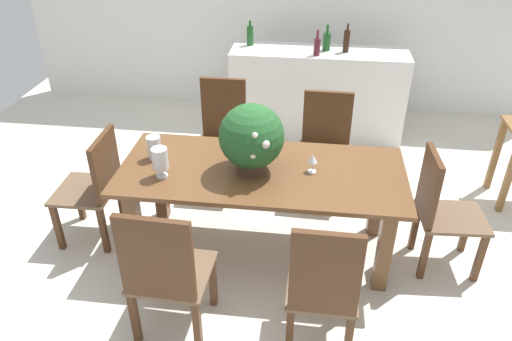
{
  "coord_description": "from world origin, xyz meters",
  "views": [
    {
      "loc": [
        0.34,
        -3.26,
        2.58
      ],
      "look_at": [
        -0.06,
        -0.09,
        0.62
      ],
      "focal_mm": 34.39,
      "sensor_mm": 36.0,
      "label": 1
    }
  ],
  "objects": [
    {
      "name": "flower_centerpiece",
      "position": [
        -0.07,
        -0.28,
        1.0
      ],
      "size": [
        0.46,
        0.46,
        0.5
      ],
      "color": "#4C3828",
      "rests_on": "dining_table"
    },
    {
      "name": "chair_near_left",
      "position": [
        -0.47,
        -1.19,
        0.55
      ],
      "size": [
        0.5,
        0.48,
        1.02
      ],
      "rotation": [
        0.0,
        0.0,
        3.1
      ],
      "color": "#4C2D19",
      "rests_on": "ground"
    },
    {
      "name": "crystal_vase_center_near",
      "position": [
        -0.81,
        -0.21,
        0.84
      ],
      "size": [
        0.1,
        0.1,
        0.18
      ],
      "color": "silver",
      "rests_on": "dining_table"
    },
    {
      "name": "wine_bottle_green",
      "position": [
        -0.38,
        1.9,
        1.07
      ],
      "size": [
        0.07,
        0.07,
        0.26
      ],
      "color": "#194C1E",
      "rests_on": "kitchen_counter"
    },
    {
      "name": "ground_plane",
      "position": [
        0.0,
        0.0,
        0.0
      ],
      "size": [
        7.04,
        7.04,
        0.0
      ],
      "primitive_type": "plane",
      "color": "silver"
    },
    {
      "name": "wine_bottle_clear",
      "position": [
        0.43,
        1.82,
        1.06
      ],
      "size": [
        0.08,
        0.08,
        0.27
      ],
      "color": "#194C1E",
      "rests_on": "kitchen_counter"
    },
    {
      "name": "chair_far_left",
      "position": [
        -0.46,
        0.65,
        0.56
      ],
      "size": [
        0.44,
        0.42,
        1.03
      ],
      "rotation": [
        0.0,
        0.0,
        -0.01
      ],
      "color": "#4C2D19",
      "rests_on": "ground"
    },
    {
      "name": "wine_glass",
      "position": [
        0.36,
        -0.25,
        0.83
      ],
      "size": [
        0.06,
        0.06,
        0.14
      ],
      "color": "silver",
      "rests_on": "dining_table"
    },
    {
      "name": "chair_foot_end",
      "position": [
        1.29,
        -0.27,
        0.52
      ],
      "size": [
        0.49,
        0.43,
        0.95
      ],
      "rotation": [
        0.0,
        0.0,
        1.63
      ],
      "color": "#4C2D19",
      "rests_on": "ground"
    },
    {
      "name": "wine_bottle_dark",
      "position": [
        0.63,
        1.8,
        1.08
      ],
      "size": [
        0.06,
        0.06,
        0.29
      ],
      "color": "black",
      "rests_on": "kitchen_counter"
    },
    {
      "name": "chair_head_end",
      "position": [
        -1.29,
        -0.27,
        0.51
      ],
      "size": [
        0.45,
        0.48,
        0.92
      ],
      "rotation": [
        0.0,
        0.0,
        -1.55
      ],
      "color": "#4C2D19",
      "rests_on": "ground"
    },
    {
      "name": "crystal_vase_left",
      "position": [
        -0.69,
        -0.45,
        0.87
      ],
      "size": [
        0.11,
        0.11,
        0.22
      ],
      "color": "silver",
      "rests_on": "dining_table"
    },
    {
      "name": "chair_far_right",
      "position": [
        0.47,
        0.64,
        0.53
      ],
      "size": [
        0.48,
        0.45,
        0.95
      ],
      "rotation": [
        0.0,
        0.0,
        -0.02
      ],
      "color": "#4C2D19",
      "rests_on": "ground"
    },
    {
      "name": "wine_bottle_amber",
      "position": [
        0.34,
        1.65,
        1.06
      ],
      "size": [
        0.07,
        0.07,
        0.26
      ],
      "color": "#511E28",
      "rests_on": "kitchen_counter"
    },
    {
      "name": "dining_table",
      "position": [
        0.0,
        -0.27,
        0.61
      ],
      "size": [
        2.07,
        0.91,
        0.73
      ],
      "color": "brown",
      "rests_on": "ground"
    },
    {
      "name": "kitchen_counter",
      "position": [
        0.37,
        1.8,
        0.48
      ],
      "size": [
        1.86,
        0.52,
        0.96
      ],
      "primitive_type": "cube",
      "color": "silver",
      "rests_on": "ground"
    },
    {
      "name": "chair_near_right",
      "position": [
        0.46,
        -1.19,
        0.54
      ],
      "size": [
        0.43,
        0.46,
        1.01
      ],
      "rotation": [
        0.0,
        0.0,
        3.13
      ],
      "color": "#4C2D19",
      "rests_on": "ground"
    }
  ]
}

